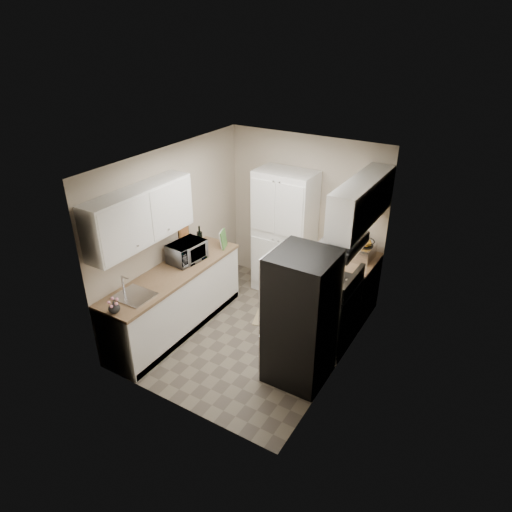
{
  "coord_description": "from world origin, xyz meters",
  "views": [
    {
      "loc": [
        2.77,
        -4.46,
        3.98
      ],
      "look_at": [
        -0.02,
        0.15,
        1.17
      ],
      "focal_mm": 32.0,
      "sensor_mm": 36.0,
      "label": 1
    }
  ],
  "objects_px": {
    "refrigerator": "(301,318)",
    "electric_range": "(328,312)",
    "wine_bottle": "(200,238)",
    "microwave": "(187,252)",
    "pantry_cabinet": "(284,233)",
    "toaster_oven": "(362,252)"
  },
  "relations": [
    {
      "from": "pantry_cabinet",
      "to": "wine_bottle",
      "type": "xyz_separation_m",
      "value": [
        -0.92,
        -0.96,
        0.08
      ]
    },
    {
      "from": "refrigerator",
      "to": "toaster_oven",
      "type": "xyz_separation_m",
      "value": [
        0.14,
        1.68,
        0.18
      ]
    },
    {
      "from": "electric_range",
      "to": "wine_bottle",
      "type": "bearing_deg",
      "value": -179.1
    },
    {
      "from": "toaster_oven",
      "to": "refrigerator",
      "type": "bearing_deg",
      "value": -93.55
    },
    {
      "from": "wine_bottle",
      "to": "microwave",
      "type": "bearing_deg",
      "value": -76.95
    },
    {
      "from": "refrigerator",
      "to": "microwave",
      "type": "distance_m",
      "value": 2.0
    },
    {
      "from": "pantry_cabinet",
      "to": "wine_bottle",
      "type": "height_order",
      "value": "pantry_cabinet"
    },
    {
      "from": "refrigerator",
      "to": "electric_range",
      "type": "bearing_deg",
      "value": 87.52
    },
    {
      "from": "wine_bottle",
      "to": "toaster_oven",
      "type": "height_order",
      "value": "wine_bottle"
    },
    {
      "from": "pantry_cabinet",
      "to": "electric_range",
      "type": "relative_size",
      "value": 1.77
    },
    {
      "from": "toaster_oven",
      "to": "electric_range",
      "type": "bearing_deg",
      "value": -95.6
    },
    {
      "from": "microwave",
      "to": "toaster_oven",
      "type": "relative_size",
      "value": 1.38
    },
    {
      "from": "refrigerator",
      "to": "wine_bottle",
      "type": "relative_size",
      "value": 5.3
    },
    {
      "from": "pantry_cabinet",
      "to": "wine_bottle",
      "type": "bearing_deg",
      "value": -133.81
    },
    {
      "from": "pantry_cabinet",
      "to": "refrigerator",
      "type": "height_order",
      "value": "pantry_cabinet"
    },
    {
      "from": "pantry_cabinet",
      "to": "refrigerator",
      "type": "bearing_deg",
      "value": -56.54
    },
    {
      "from": "electric_range",
      "to": "toaster_oven",
      "type": "xyz_separation_m",
      "value": [
        0.1,
        0.88,
        0.55
      ]
    },
    {
      "from": "electric_range",
      "to": "microwave",
      "type": "relative_size",
      "value": 2.2
    },
    {
      "from": "electric_range",
      "to": "microwave",
      "type": "distance_m",
      "value": 2.13
    },
    {
      "from": "pantry_cabinet",
      "to": "microwave",
      "type": "height_order",
      "value": "pantry_cabinet"
    },
    {
      "from": "microwave",
      "to": "electric_range",
      "type": "bearing_deg",
      "value": -71.21
    },
    {
      "from": "refrigerator",
      "to": "wine_bottle",
      "type": "bearing_deg",
      "value": 159.56
    }
  ]
}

